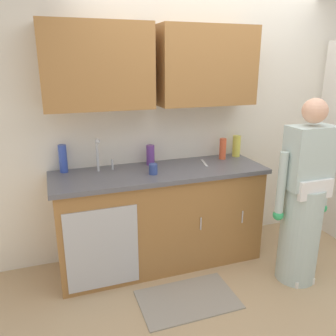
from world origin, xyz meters
TOP-DOWN VIEW (x-y plane):
  - ground_plane at (0.00, 0.00)m, footprint 9.00×9.00m
  - kitchen_wall_with_uppers at (-0.14, 0.99)m, footprint 4.80×0.44m
  - counter_cabinet at (-0.55, 0.70)m, footprint 1.90×0.62m
  - countertop at (-0.55, 0.70)m, footprint 1.96×0.66m
  - sink at (-1.05, 0.71)m, footprint 0.50×0.36m
  - person_at_sink at (0.52, 0.02)m, footprint 0.55×0.34m
  - floor_mat at (-0.52, 0.05)m, footprint 0.80×0.50m
  - bottle_cleaner_spray at (-1.38, 0.93)m, footprint 0.07×0.07m
  - bottle_water_tall at (0.17, 0.84)m, footprint 0.07×0.07m
  - bottle_soap at (-0.58, 0.89)m, footprint 0.08×0.08m
  - bottle_dish_liquid at (0.35, 0.89)m, footprint 0.08×0.08m
  - cup_by_sink at (-0.64, 0.60)m, footprint 0.08×0.08m
  - knife_on_counter at (-0.07, 0.76)m, footprint 0.08×0.24m

SIDE VIEW (x-z plane):
  - ground_plane at x=0.00m, z-range 0.00..0.00m
  - floor_mat at x=-0.52m, z-range 0.00..0.01m
  - counter_cabinet at x=-0.55m, z-range 0.00..0.90m
  - person_at_sink at x=0.52m, z-range -0.12..1.50m
  - countertop at x=-0.55m, z-range 0.90..0.94m
  - sink at x=-1.05m, z-range 0.75..1.10m
  - knife_on_counter at x=-0.07m, z-range 0.94..0.95m
  - cup_by_sink at x=-0.64m, z-range 0.94..1.03m
  - bottle_soap at x=-0.58m, z-range 0.94..1.13m
  - bottle_water_tall at x=0.17m, z-range 0.94..1.15m
  - bottle_dish_liquid at x=0.35m, z-range 0.94..1.16m
  - bottle_cleaner_spray at x=-1.38m, z-range 0.94..1.19m
  - kitchen_wall_with_uppers at x=-0.14m, z-range 0.13..2.83m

